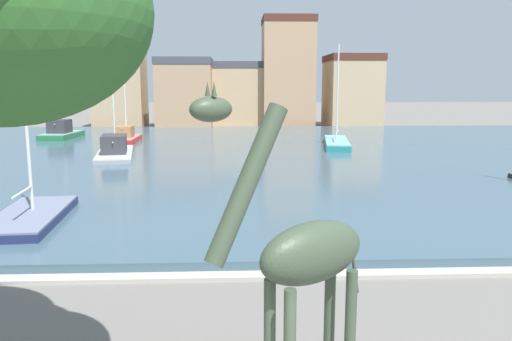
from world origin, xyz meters
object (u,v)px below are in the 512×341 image
sailboat_teal (336,144)px  sailboat_navy (35,217)px  sailboat_green (63,134)px  sailboat_red (127,139)px  giraffe_statue (304,261)px  sailboat_grey (115,152)px

sailboat_teal → sailboat_navy: 26.72m
sailboat_green → sailboat_teal: sailboat_teal is taller
sailboat_green → sailboat_red: (6.41, -3.35, -0.07)m
giraffe_statue → sailboat_red: 37.73m
sailboat_grey → sailboat_teal: bearing=18.2°
giraffe_statue → sailboat_teal: 33.81m
sailboat_navy → sailboat_grey: bearing=93.1°
sailboat_red → sailboat_grey: bearing=-83.1°
giraffe_statue → sailboat_navy: 14.03m
giraffe_statue → sailboat_green: bearing=112.7°
giraffe_statue → sailboat_red: sailboat_red is taller
sailboat_red → sailboat_navy: bearing=-85.5°
sailboat_red → sailboat_green: bearing=152.4°
sailboat_green → sailboat_teal: bearing=-15.6°
giraffe_statue → sailboat_green: size_ratio=0.69×
sailboat_green → sailboat_navy: bearing=-73.6°
sailboat_navy → sailboat_green: bearing=106.4°
sailboat_grey → sailboat_navy: (0.90, -16.44, -0.21)m
sailboat_green → giraffe_statue: bearing=-67.3°
giraffe_statue → sailboat_red: size_ratio=0.57×
sailboat_teal → sailboat_red: size_ratio=1.02×
sailboat_navy → sailboat_red: bearing=94.5°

